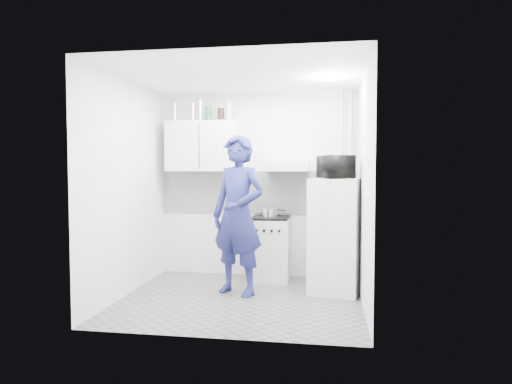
# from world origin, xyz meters

# --- Properties ---
(floor) EXTENTS (2.80, 2.80, 0.00)m
(floor) POSITION_xyz_m (0.00, 0.00, 0.00)
(floor) COLOR #60605F
(floor) RESTS_ON ground
(ceiling) EXTENTS (2.80, 2.80, 0.00)m
(ceiling) POSITION_xyz_m (0.00, 0.00, 2.60)
(ceiling) COLOR white
(ceiling) RESTS_ON wall_back
(wall_back) EXTENTS (2.80, 0.00, 2.80)m
(wall_back) POSITION_xyz_m (0.00, 1.25, 1.30)
(wall_back) COLOR white
(wall_back) RESTS_ON floor
(wall_left) EXTENTS (0.00, 2.60, 2.60)m
(wall_left) POSITION_xyz_m (-1.40, 0.00, 1.30)
(wall_left) COLOR white
(wall_left) RESTS_ON floor
(wall_right) EXTENTS (0.00, 2.60, 2.60)m
(wall_right) POSITION_xyz_m (1.40, 0.00, 1.30)
(wall_right) COLOR white
(wall_right) RESTS_ON floor
(person) EXTENTS (0.83, 0.71, 1.94)m
(person) POSITION_xyz_m (-0.07, 0.23, 0.97)
(person) COLOR navy
(person) RESTS_ON floor
(stove) EXTENTS (0.53, 0.53, 0.84)m
(stove) POSITION_xyz_m (0.23, 1.00, 0.42)
(stove) COLOR silver
(stove) RESTS_ON floor
(fridge) EXTENTS (0.69, 0.69, 1.41)m
(fridge) POSITION_xyz_m (1.10, 0.49, 0.71)
(fridge) COLOR beige
(fridge) RESTS_ON floor
(stove_top) EXTENTS (0.51, 0.51, 0.03)m
(stove_top) POSITION_xyz_m (0.23, 1.00, 0.86)
(stove_top) COLOR black
(stove_top) RESTS_ON stove
(saucepan) EXTENTS (0.20, 0.20, 0.11)m
(saucepan) POSITION_xyz_m (0.22, 1.05, 0.93)
(saucepan) COLOR silver
(saucepan) RESTS_ON stove_top
(microwave) EXTENTS (0.59, 0.49, 0.28)m
(microwave) POSITION_xyz_m (1.10, 0.49, 1.55)
(microwave) COLOR black
(microwave) RESTS_ON fridge
(bottle_a) EXTENTS (0.06, 0.06, 0.27)m
(bottle_a) POSITION_xyz_m (-1.16, 1.07, 2.33)
(bottle_a) COLOR silver
(bottle_a) RESTS_ON upper_cabinet
(bottle_c) EXTENTS (0.06, 0.06, 0.26)m
(bottle_c) POSITION_xyz_m (-0.89, 1.07, 2.33)
(bottle_c) COLOR silver
(bottle_c) RESTS_ON upper_cabinet
(bottle_d) EXTENTS (0.07, 0.07, 0.30)m
(bottle_d) POSITION_xyz_m (-0.78, 1.07, 2.35)
(bottle_d) COLOR silver
(bottle_d) RESTS_ON upper_cabinet
(canister_a) EXTENTS (0.09, 0.09, 0.21)m
(canister_a) POSITION_xyz_m (-0.66, 1.07, 2.31)
(canister_a) COLOR #144C1E
(canister_a) RESTS_ON upper_cabinet
(canister_b) EXTENTS (0.09, 0.09, 0.18)m
(canister_b) POSITION_xyz_m (-0.48, 1.07, 2.29)
(canister_b) COLOR black
(canister_b) RESTS_ON upper_cabinet
(bottle_e) EXTENTS (0.07, 0.07, 0.29)m
(bottle_e) POSITION_xyz_m (-0.37, 1.07, 2.34)
(bottle_e) COLOR #B2B7BC
(bottle_e) RESTS_ON upper_cabinet
(upper_cabinet) EXTENTS (1.00, 0.35, 0.70)m
(upper_cabinet) POSITION_xyz_m (-0.75, 1.07, 1.85)
(upper_cabinet) COLOR beige
(upper_cabinet) RESTS_ON wall_back
(range_hood) EXTENTS (0.60, 0.50, 0.14)m
(range_hood) POSITION_xyz_m (0.45, 1.00, 1.57)
(range_hood) COLOR silver
(range_hood) RESTS_ON wall_back
(backsplash) EXTENTS (2.74, 0.03, 0.60)m
(backsplash) POSITION_xyz_m (0.00, 1.24, 1.20)
(backsplash) COLOR white
(backsplash) RESTS_ON wall_back
(pipe_a) EXTENTS (0.05, 0.05, 2.60)m
(pipe_a) POSITION_xyz_m (1.30, 1.17, 1.30)
(pipe_a) COLOR silver
(pipe_a) RESTS_ON floor
(pipe_b) EXTENTS (0.04, 0.04, 2.60)m
(pipe_b) POSITION_xyz_m (1.18, 1.17, 1.30)
(pipe_b) COLOR silver
(pipe_b) RESTS_ON floor
(ceiling_spot_fixture) EXTENTS (0.10, 0.10, 0.02)m
(ceiling_spot_fixture) POSITION_xyz_m (1.00, 0.20, 2.57)
(ceiling_spot_fixture) COLOR white
(ceiling_spot_fixture) RESTS_ON ceiling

